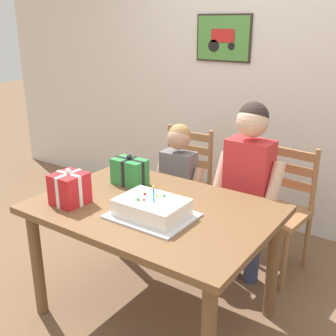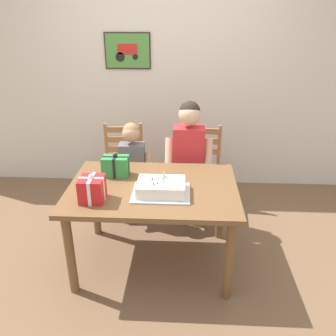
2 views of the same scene
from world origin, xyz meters
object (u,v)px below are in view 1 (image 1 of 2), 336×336
at_px(chair_left, 180,185).
at_px(child_older, 249,177).
at_px(gift_box_red_large, 130,172).
at_px(chair_right, 277,210).
at_px(child_younger, 178,179).
at_px(birthday_cake, 152,209).
at_px(gift_box_beside_cake, 70,189).
at_px(dining_table, 154,222).

distance_m(chair_left, child_older, 0.80).
bearing_deg(chair_left, gift_box_red_large, -83.85).
distance_m(chair_right, child_older, 0.41).
bearing_deg(child_younger, gift_box_red_large, -97.77).
xyz_separation_m(birthday_cake, chair_left, (-0.48, 1.03, -0.32)).
height_order(gift_box_beside_cake, child_younger, child_younger).
height_order(gift_box_red_large, child_younger, child_younger).
xyz_separation_m(dining_table, gift_box_red_large, (-0.33, 0.19, 0.18)).
distance_m(dining_table, birthday_cake, 0.20).
xyz_separation_m(gift_box_red_large, child_younger, (0.06, 0.47, -0.18)).
bearing_deg(dining_table, birthday_cake, -56.68).
relative_size(child_older, child_younger, 1.21).
distance_m(chair_left, child_younger, 0.34).
distance_m(dining_table, child_younger, 0.71).
relative_size(dining_table, chair_right, 1.46).
bearing_deg(child_older, birthday_cake, -105.14).
height_order(chair_left, child_younger, child_younger).
xyz_separation_m(child_older, child_younger, (-0.55, 0.00, -0.13)).
xyz_separation_m(birthday_cake, gift_box_beside_cake, (-0.50, -0.12, 0.04)).
xyz_separation_m(birthday_cake, child_older, (0.21, 0.78, -0.02)).
height_order(dining_table, child_older, child_older).
bearing_deg(chair_right, chair_left, 179.99).
xyz_separation_m(dining_table, chair_right, (0.41, 0.92, -0.17)).
bearing_deg(child_older, chair_left, 159.97).
bearing_deg(child_younger, gift_box_beside_cake, -99.83).
distance_m(birthday_cake, gift_box_red_large, 0.51).
height_order(gift_box_beside_cake, chair_left, gift_box_beside_cake).
relative_size(gift_box_beside_cake, child_older, 0.17).
xyz_separation_m(gift_box_red_large, child_older, (0.61, 0.47, -0.05)).
xyz_separation_m(gift_box_red_large, chair_right, (0.74, 0.73, -0.35)).
bearing_deg(gift_box_red_large, child_younger, 82.23).
relative_size(birthday_cake, gift_box_beside_cake, 2.04).
relative_size(gift_box_beside_cake, child_younger, 0.21).
distance_m(gift_box_beside_cake, chair_left, 1.21).
relative_size(birthday_cake, chair_left, 0.48).
bearing_deg(chair_right, child_older, -116.08).
bearing_deg(chair_right, dining_table, -114.06).
bearing_deg(chair_left, birthday_cake, -64.90).
xyz_separation_m(dining_table, child_younger, (-0.26, 0.66, -0.00)).
xyz_separation_m(birthday_cake, gift_box_red_large, (-0.40, 0.30, 0.04)).
height_order(birthday_cake, chair_right, birthday_cake).
distance_m(gift_box_red_large, child_older, 0.78).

